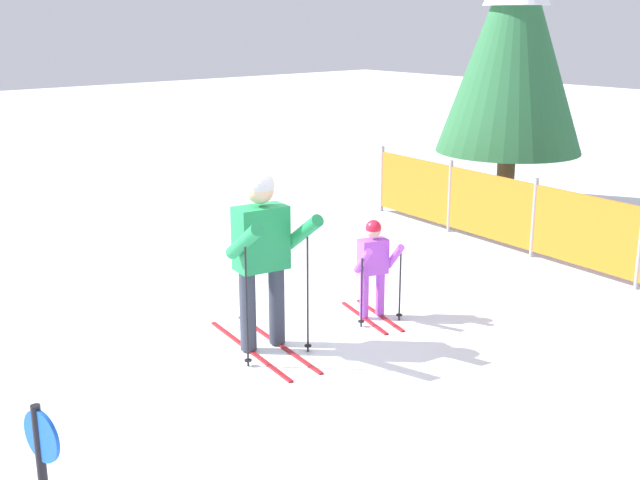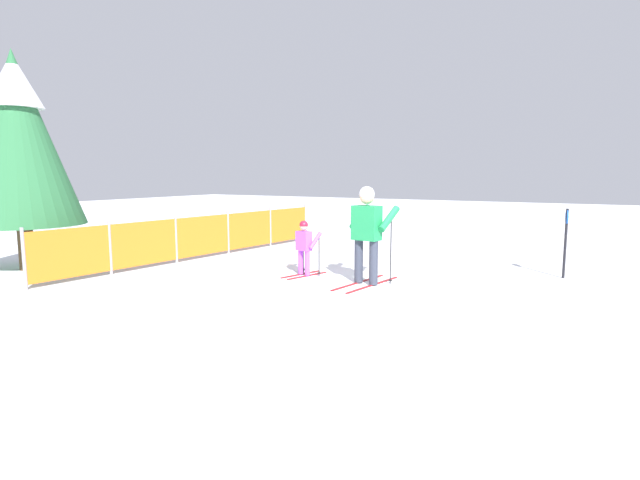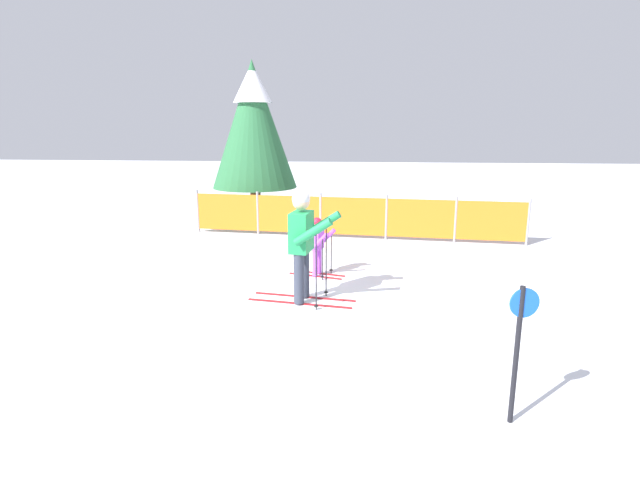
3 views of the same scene
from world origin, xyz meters
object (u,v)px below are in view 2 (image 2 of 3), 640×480
skier_adult (367,226)px  safety_fence (203,235)px  skier_child (304,244)px  trail_marker (566,235)px  conifer_far (17,135)px

skier_adult → safety_fence: 4.68m
skier_child → trail_marker: trail_marker is taller
skier_adult → skier_child: size_ratio=1.63×
skier_child → trail_marker: bearing=-47.0°
skier_child → safety_fence: same height
safety_fence → conifer_far: (-2.95, 2.29, 2.26)m
skier_adult → trail_marker: (2.39, -3.14, -0.24)m
safety_fence → skier_adult: bearing=-98.3°
conifer_far → skier_child: bearing=-66.6°
skier_adult → conifer_far: 7.46m
conifer_far → trail_marker: size_ratio=3.34×
skier_adult → skier_child: bearing=94.8°
conifer_far → safety_fence: bearing=-37.8°
safety_fence → conifer_far: conifer_far is taller
skier_adult → trail_marker: bearing=-44.0°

